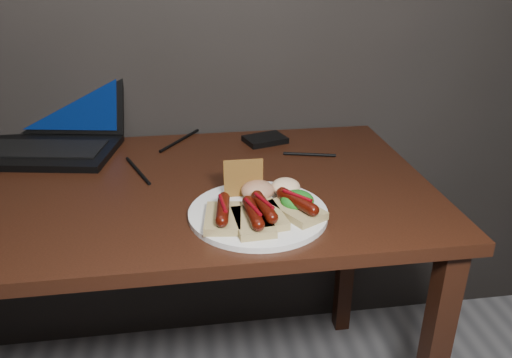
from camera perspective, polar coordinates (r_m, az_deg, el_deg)
The scene contains 13 objects.
desk at distance 1.24m, azimuth -13.63°, elevation -4.60°, with size 1.40×0.70×0.75m.
laptop at distance 1.49m, azimuth -22.30°, elevation 5.40°, with size 0.41×0.38×0.25m.
hard_drive at distance 1.43m, azimuth 1.04°, elevation 4.54°, with size 0.11×0.08×0.02m, color black.
desk_cables at distance 1.35m, azimuth -12.82°, elevation 2.45°, with size 0.94×0.39×0.01m.
plate at distance 1.04m, azimuth 0.24°, elevation -3.90°, with size 0.29×0.29×0.01m, color white.
bread_sausage_left at distance 0.99m, azimuth -3.79°, elevation -4.03°, with size 0.08×0.12×0.04m.
bread_sausage_center at distance 0.99m, azimuth 0.93°, elevation -3.75°, with size 0.09×0.12×0.04m.
bread_sausage_right at distance 1.02m, azimuth 4.71°, elevation -3.12°, with size 0.12×0.13×0.04m.
bread_sausage_extra at distance 0.97m, azimuth -0.35°, elevation -4.47°, with size 0.08×0.12×0.04m.
crispbread at distance 1.08m, azimuth -1.45°, elevation 0.10°, with size 0.09×0.01×0.09m, color #A4742D.
salad_greens at distance 1.04m, azimuth 4.73°, elevation -2.46°, with size 0.07×0.07×0.04m, color #135F13.
salsa_mound at distance 1.07m, azimuth 0.19°, elevation -1.30°, with size 0.07×0.07×0.04m, color maroon.
coleslaw_mound at distance 1.10m, azimuth 3.41°, elevation -0.89°, with size 0.06×0.06×0.04m, color white.
Camera 1 is at (0.14, 0.30, 1.25)m, focal length 35.00 mm.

